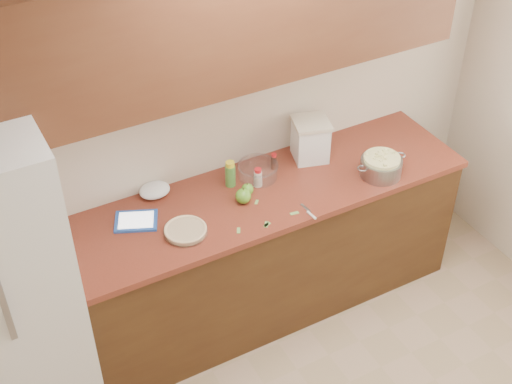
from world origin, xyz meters
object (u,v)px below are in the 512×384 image
pie (186,231)px  colander (381,166)px  tablet (136,221)px

pie → colander: 1.23m
tablet → colander: bearing=12.8°
pie → colander: size_ratio=0.71×
pie → colander: colander is taller
pie → tablet: 0.29m
pie → colander: bearing=-3.1°
colander → tablet: (-1.43, 0.28, -0.05)m
pie → tablet: (-0.20, 0.21, -0.01)m
colander → tablet: 1.46m
colander → tablet: bearing=168.9°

